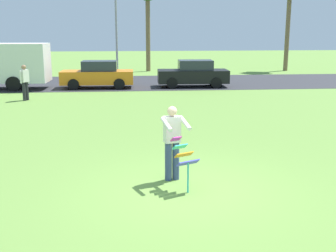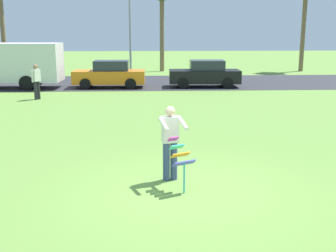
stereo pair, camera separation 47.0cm
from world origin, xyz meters
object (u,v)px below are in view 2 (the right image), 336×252
at_px(parked_car_black, 205,74).
at_px(person_walker_near, 36,81).
at_px(person_kite_flyer, 170,140).
at_px(parked_truck_red_cab, 10,64).
at_px(kite_held, 180,157).
at_px(parked_car_orange, 110,75).
at_px(streetlight_pole, 130,21).

xyz_separation_m(parked_car_black, person_walker_near, (-8.93, -4.23, 0.16)).
distance_m(person_kite_flyer, parked_truck_red_cab, 18.22).
height_order(kite_held, parked_car_orange, parked_car_orange).
relative_size(parked_car_orange, person_walker_near, 2.44).
relative_size(parked_car_black, streetlight_pole, 0.61).
xyz_separation_m(parked_truck_red_cab, person_walker_near, (2.53, -4.23, -0.48)).
distance_m(parked_truck_red_cab, streetlight_pole, 10.40).
height_order(parked_truck_red_cab, parked_car_orange, parked_truck_red_cab).
relative_size(kite_held, parked_car_black, 0.27).
xyz_separation_m(person_kite_flyer, parked_car_black, (2.95, 16.11, -0.18)).
bearing_deg(parked_car_black, kite_held, -99.40).
height_order(person_kite_flyer, parked_truck_red_cab, parked_truck_red_cab).
bearing_deg(kite_held, parked_truck_red_cab, 117.36).
distance_m(kite_held, parked_truck_red_cab, 18.90).
distance_m(person_kite_flyer, parked_car_orange, 16.34).
height_order(person_kite_flyer, streetlight_pole, streetlight_pole).
bearing_deg(parked_car_orange, person_walker_near, -127.42).
bearing_deg(parked_truck_red_cab, person_kite_flyer, -62.16).
distance_m(parked_car_black, person_walker_near, 9.88).
bearing_deg(parked_car_orange, kite_held, -80.15).
distance_m(person_kite_flyer, person_walker_near, 13.29).
distance_m(parked_car_orange, person_walker_near, 5.33).
distance_m(person_kite_flyer, parked_car_black, 16.38).
relative_size(parked_car_orange, parked_car_black, 0.99).
bearing_deg(person_walker_near, parked_car_orange, 52.58).
xyz_separation_m(person_kite_flyer, parked_truck_red_cab, (-8.51, 16.11, 0.46)).
height_order(parked_truck_red_cab, parked_car_black, parked_truck_red_cab).
height_order(parked_truck_red_cab, person_walker_near, parked_truck_red_cab).
bearing_deg(streetlight_pole, parked_truck_red_cab, -132.03).
bearing_deg(person_walker_near, parked_car_black, 25.35).
relative_size(parked_truck_red_cab, streetlight_pole, 0.97).
distance_m(parked_car_black, streetlight_pole, 9.42).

